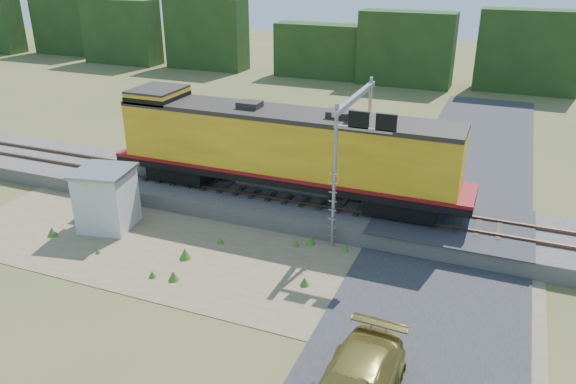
% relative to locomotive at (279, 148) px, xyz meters
% --- Properties ---
extents(ground, '(140.00, 140.00, 0.00)m').
position_rel_locomotive_xyz_m(ground, '(1.53, -6.00, -3.28)').
color(ground, '#475123').
rests_on(ground, ground).
extents(ballast, '(70.00, 5.00, 0.80)m').
position_rel_locomotive_xyz_m(ballast, '(1.53, -0.00, -2.88)').
color(ballast, slate).
rests_on(ballast, ground).
extents(rails, '(70.00, 1.54, 0.16)m').
position_rel_locomotive_xyz_m(rails, '(1.53, -0.00, -2.40)').
color(rails, brown).
rests_on(rails, ballast).
extents(dirt_shoulder, '(26.00, 8.00, 0.03)m').
position_rel_locomotive_xyz_m(dirt_shoulder, '(-0.47, -5.50, -3.27)').
color(dirt_shoulder, '#8C7754').
rests_on(dirt_shoulder, ground).
extents(road, '(7.00, 66.00, 0.86)m').
position_rel_locomotive_xyz_m(road, '(8.53, -5.26, -3.19)').
color(road, '#38383A').
rests_on(road, ground).
extents(tree_line_north, '(130.00, 3.00, 6.50)m').
position_rel_locomotive_xyz_m(tree_line_north, '(1.53, 32.00, -0.21)').
color(tree_line_north, '#1C3613').
rests_on(tree_line_north, ground).
extents(weed_clumps, '(15.00, 6.20, 0.56)m').
position_rel_locomotive_xyz_m(weed_clumps, '(-1.97, -5.90, -3.28)').
color(weed_clumps, '#417521').
rests_on(weed_clumps, ground).
extents(locomotive, '(18.23, 2.78, 4.70)m').
position_rel_locomotive_xyz_m(locomotive, '(0.00, 0.00, 0.00)').
color(locomotive, black).
rests_on(locomotive, rails).
extents(shed, '(2.90, 2.90, 2.93)m').
position_rel_locomotive_xyz_m(shed, '(-6.74, -4.93, -1.80)').
color(shed, silver).
rests_on(shed, ground).
extents(signal_gantry, '(2.58, 6.20, 6.51)m').
position_rel_locomotive_xyz_m(signal_gantry, '(4.03, -0.65, 1.64)').
color(signal_gantry, gray).
rests_on(signal_gantry, ground).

